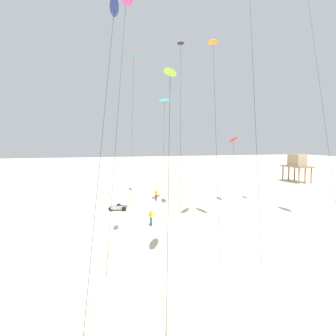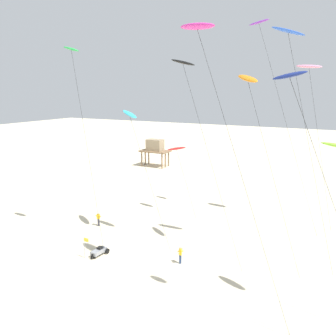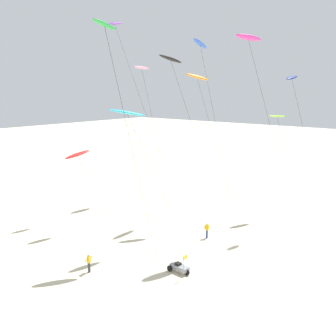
{
  "view_description": "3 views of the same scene",
  "coord_description": "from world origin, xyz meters",
  "px_view_note": "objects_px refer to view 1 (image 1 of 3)",
  "views": [
    {
      "loc": [
        32.78,
        -4.92,
        8.34
      ],
      "look_at": [
        0.05,
        4.81,
        5.37
      ],
      "focal_mm": 33.48,
      "sensor_mm": 36.0,
      "label": 1
    },
    {
      "loc": [
        16.23,
        -24.59,
        15.67
      ],
      "look_at": [
        -1.71,
        9.33,
        7.09
      ],
      "focal_mm": 37.21,
      "sensor_mm": 36.0,
      "label": 2
    },
    {
      "loc": [
        -27.22,
        -17.55,
        15.18
      ],
      "look_at": [
        2.03,
        6.15,
        7.21
      ],
      "focal_mm": 39.22,
      "sensor_mm": 36.0,
      "label": 3
    }
  ],
  "objects_px": {
    "kite_red": "(233,140)",
    "kite_magenta": "(126,0)",
    "kite_orange": "(213,43)",
    "beach_buggy": "(118,207)",
    "kite_navy": "(114,11)",
    "kite_green": "(134,57)",
    "stilt_house": "(297,162)",
    "kite_cyan": "(165,101)",
    "kite_flyer_middle": "(151,217)",
    "kite_flyer_nearest": "(156,194)",
    "marker_flag": "(108,198)",
    "kite_black": "(181,45)",
    "kite_lime": "(170,74)"
  },
  "relations": [
    {
      "from": "kite_flyer_nearest",
      "to": "marker_flag",
      "type": "xyz_separation_m",
      "value": [
        4.13,
        -7.01,
        0.6
      ]
    },
    {
      "from": "kite_magenta",
      "to": "beach_buggy",
      "type": "xyz_separation_m",
      "value": [
        -10.14,
        0.4,
        -19.55
      ]
    },
    {
      "from": "kite_navy",
      "to": "kite_flyer_middle",
      "type": "xyz_separation_m",
      "value": [
        -9.34,
        4.47,
        -15.37
      ]
    },
    {
      "from": "kite_black",
      "to": "kite_magenta",
      "type": "distance_m",
      "value": 7.63
    },
    {
      "from": "kite_navy",
      "to": "kite_red",
      "type": "xyz_separation_m",
      "value": [
        -15.96,
        16.86,
        -7.85
      ]
    },
    {
      "from": "marker_flag",
      "to": "kite_navy",
      "type": "bearing_deg",
      "value": -3.83
    },
    {
      "from": "kite_lime",
      "to": "kite_flyer_middle",
      "type": "height_order",
      "value": "kite_lime"
    },
    {
      "from": "kite_magenta",
      "to": "kite_flyer_middle",
      "type": "height_order",
      "value": "kite_magenta"
    },
    {
      "from": "kite_cyan",
      "to": "kite_magenta",
      "type": "bearing_deg",
      "value": -31.5
    },
    {
      "from": "beach_buggy",
      "to": "marker_flag",
      "type": "height_order",
      "value": "marker_flag"
    },
    {
      "from": "kite_navy",
      "to": "kite_green",
      "type": "distance_m",
      "value": 22.61
    },
    {
      "from": "kite_green",
      "to": "kite_red",
      "type": "relative_size",
      "value": 2.24
    },
    {
      "from": "beach_buggy",
      "to": "kite_magenta",
      "type": "bearing_deg",
      "value": -2.28
    },
    {
      "from": "kite_orange",
      "to": "kite_flyer_middle",
      "type": "relative_size",
      "value": 10.35
    },
    {
      "from": "kite_flyer_middle",
      "to": "beach_buggy",
      "type": "xyz_separation_m",
      "value": [
        -7.69,
        -2.21,
        -0.46
      ]
    },
    {
      "from": "kite_cyan",
      "to": "beach_buggy",
      "type": "distance_m",
      "value": 14.03
    },
    {
      "from": "kite_magenta",
      "to": "kite_cyan",
      "type": "bearing_deg",
      "value": 148.5
    },
    {
      "from": "kite_red",
      "to": "stilt_house",
      "type": "xyz_separation_m",
      "value": [
        -16.6,
        23.27,
        -4.36
      ]
    },
    {
      "from": "kite_orange",
      "to": "kite_magenta",
      "type": "xyz_separation_m",
      "value": [
        -1.85,
        -7.08,
        3.41
      ]
    },
    {
      "from": "kite_cyan",
      "to": "kite_flyer_middle",
      "type": "distance_m",
      "value": 14.95
    },
    {
      "from": "kite_magenta",
      "to": "stilt_house",
      "type": "distance_m",
      "value": 48.75
    },
    {
      "from": "kite_green",
      "to": "kite_flyer_middle",
      "type": "height_order",
      "value": "kite_green"
    },
    {
      "from": "kite_magenta",
      "to": "kite_navy",
      "type": "bearing_deg",
      "value": -15.14
    },
    {
      "from": "kite_orange",
      "to": "kite_magenta",
      "type": "bearing_deg",
      "value": -104.66
    },
    {
      "from": "kite_cyan",
      "to": "beach_buggy",
      "type": "relative_size",
      "value": 6.61
    },
    {
      "from": "marker_flag",
      "to": "kite_magenta",
      "type": "bearing_deg",
      "value": 3.55
    },
    {
      "from": "kite_green",
      "to": "stilt_house",
      "type": "relative_size",
      "value": 3.3
    },
    {
      "from": "kite_lime",
      "to": "marker_flag",
      "type": "distance_m",
      "value": 23.35
    },
    {
      "from": "kite_lime",
      "to": "marker_flag",
      "type": "relative_size",
      "value": 5.89
    },
    {
      "from": "kite_navy",
      "to": "kite_orange",
      "type": "bearing_deg",
      "value": 119.37
    },
    {
      "from": "beach_buggy",
      "to": "kite_navy",
      "type": "bearing_deg",
      "value": -7.58
    },
    {
      "from": "kite_red",
      "to": "kite_black",
      "type": "distance_m",
      "value": 13.98
    },
    {
      "from": "kite_navy",
      "to": "kite_black",
      "type": "height_order",
      "value": "kite_black"
    },
    {
      "from": "kite_magenta",
      "to": "stilt_house",
      "type": "bearing_deg",
      "value": 123.85
    },
    {
      "from": "kite_navy",
      "to": "kite_cyan",
      "type": "xyz_separation_m",
      "value": [
        -17.01,
        8.07,
        -3.06
      ]
    },
    {
      "from": "kite_magenta",
      "to": "marker_flag",
      "type": "height_order",
      "value": "kite_magenta"
    },
    {
      "from": "kite_black",
      "to": "beach_buggy",
      "type": "relative_size",
      "value": 8.98
    },
    {
      "from": "kite_black",
      "to": "beach_buggy",
      "type": "bearing_deg",
      "value": -136.71
    },
    {
      "from": "kite_red",
      "to": "marker_flag",
      "type": "bearing_deg",
      "value": -96.52
    },
    {
      "from": "kite_black",
      "to": "stilt_house",
      "type": "xyz_separation_m",
      "value": [
        -21.65,
        32.09,
        -13.95
      ]
    },
    {
      "from": "kite_cyan",
      "to": "kite_flyer_middle",
      "type": "xyz_separation_m",
      "value": [
        7.68,
        -3.6,
        -12.31
      ]
    },
    {
      "from": "beach_buggy",
      "to": "kite_lime",
      "type": "bearing_deg",
      "value": 1.18
    },
    {
      "from": "kite_flyer_nearest",
      "to": "kite_flyer_middle",
      "type": "distance_m",
      "value": 13.09
    },
    {
      "from": "kite_orange",
      "to": "kite_black",
      "type": "height_order",
      "value": "kite_black"
    },
    {
      "from": "kite_orange",
      "to": "kite_red",
      "type": "relative_size",
      "value": 1.93
    },
    {
      "from": "kite_red",
      "to": "kite_magenta",
      "type": "height_order",
      "value": "kite_magenta"
    },
    {
      "from": "kite_red",
      "to": "kite_flyer_middle",
      "type": "distance_m",
      "value": 15.93
    },
    {
      "from": "kite_lime",
      "to": "kite_magenta",
      "type": "height_order",
      "value": "kite_magenta"
    },
    {
      "from": "kite_flyer_nearest",
      "to": "beach_buggy",
      "type": "xyz_separation_m",
      "value": [
        4.85,
        -5.93,
        -0.46
      ]
    },
    {
      "from": "kite_magenta",
      "to": "kite_flyer_nearest",
      "type": "distance_m",
      "value": 25.09
    }
  ]
}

